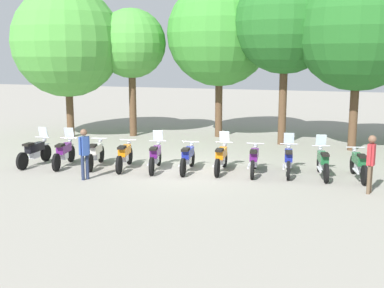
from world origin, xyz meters
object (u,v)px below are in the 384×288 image
Objects in this scene: motorcycle_0 at (35,151)px; motorcycle_5 at (188,157)px; motorcycle_1 at (64,152)px; motorcycle_3 at (125,155)px; person_0 at (371,159)px; motorcycle_8 at (288,160)px; motorcycle_10 at (359,164)px; motorcycle_4 at (155,156)px; motorcycle_6 at (221,157)px; motorcycle_2 at (96,153)px; motorcycle_9 at (323,162)px; tree_2 at (219,33)px; tree_4 at (359,28)px; tree_3 at (285,23)px; tree_0 at (67,42)px; tree_1 at (131,44)px; motorcycle_7 at (254,159)px; person_1 at (84,150)px.

motorcycle_0 reaches higher than motorcycle_5.
motorcycle_3 is at bearing -94.13° from motorcycle_1.
motorcycle_8 is at bearing 164.19° from person_0.
motorcycle_0 is 1.01× the size of motorcycle_10.
motorcycle_4 is 0.99× the size of motorcycle_6.
motorcycle_8 is (6.96, 0.94, 0.01)m from motorcycle_2.
motorcycle_3 is 7.01m from motorcycle_9.
motorcycle_2 is 1.16m from motorcycle_3.
person_0 is (6.08, -1.08, 0.55)m from motorcycle_5.
tree_2 is at bearing -14.73° from motorcycle_4.
motorcycle_0 is 7.03m from motorcycle_6.
tree_2 is at bearing 165.04° from tree_4.
motorcycle_0 is 1.00× the size of motorcycle_8.
motorcycle_6 reaches higher than motorcycle_10.
motorcycle_1 and motorcycle_4 have the same top height.
tree_4 is (3.10, -0.52, -0.30)m from tree_3.
tree_0 is at bearing -174.24° from tree_3.
motorcycle_6 is at bearing -45.23° from tree_1.
motorcycle_5 is (3.48, 0.32, 0.00)m from motorcycle_2.
motorcycle_5 is (4.64, 0.60, -0.01)m from motorcycle_1.
motorcycle_2 is at bearing -51.91° from tree_0.
tree_1 is at bearing 178.91° from tree_3.
tree_3 is (0.20, 6.00, 4.98)m from motorcycle_7.
motorcycle_1 is 1.19m from motorcycle_2.
motorcycle_5 is 4.67m from motorcycle_9.
tree_2 reaches higher than motorcycle_6.
motorcycle_3 is 5.87m from motorcycle_8.
tree_4 is at bearing -21.68° from motorcycle_9.
tree_4 is at bearing -10.18° from motorcycle_10.
motorcycle_4 is 7.01m from motorcycle_10.
tree_2 reaches higher than tree_1.
motorcycle_0 is 0.30× the size of tree_0.
motorcycle_5 is 5.83m from motorcycle_10.
tree_2 is at bearing 31.61° from motorcycle_10.
tree_0 is (-7.90, 5.31, 4.18)m from motorcycle_5.
motorcycle_9 is 0.28× the size of tree_2.
tree_3 reaches higher than tree_1.
motorcycle_4 reaches higher than motorcycle_5.
tree_2 is (3.85, 8.15, 4.58)m from motorcycle_1.
motorcycle_8 is at bearing -85.96° from motorcycle_6.
tree_2 is (1.53, 7.85, 4.59)m from motorcycle_3.
tree_3 reaches higher than motorcycle_1.
person_1 is 9.61m from tree_1.
motorcycle_3 is 2.01m from person_1.
motorcycle_1 is 12.98m from tree_4.
motorcycle_6 is 0.30× the size of tree_0.
motorcycle_5 is at bearing -172.76° from person_0.
motorcycle_5 is at bearing -94.08° from motorcycle_1.
motorcycle_10 is 1.26× the size of person_1.
person_1 reaches higher than motorcycle_4.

